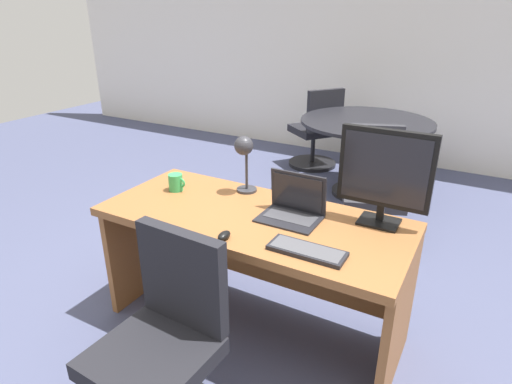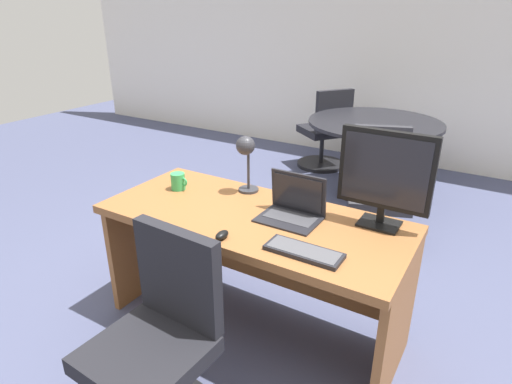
% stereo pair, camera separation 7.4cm
% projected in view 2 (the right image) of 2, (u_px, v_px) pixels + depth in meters
% --- Properties ---
extents(ground, '(12.00, 12.00, 0.00)m').
position_uv_depth(ground, '(343.00, 225.00, 3.76)').
color(ground, '#474C6B').
extents(back_wall, '(10.00, 0.10, 2.80)m').
position_uv_depth(back_wall, '(418.00, 41.00, 4.78)').
color(back_wall, silver).
rests_on(back_wall, ground).
extents(desk, '(1.65, 0.72, 0.73)m').
position_uv_depth(desk, '(257.00, 244.00, 2.40)').
color(desk, brown).
rests_on(desk, ground).
extents(monitor, '(0.45, 0.16, 0.49)m').
position_uv_depth(monitor, '(385.00, 174.00, 2.08)').
color(monitor, black).
rests_on(monitor, desk).
extents(laptop, '(0.31, 0.24, 0.23)m').
position_uv_depth(laptop, '(294.00, 204.00, 2.25)').
color(laptop, black).
rests_on(laptop, desk).
extents(keyboard, '(0.35, 0.13, 0.02)m').
position_uv_depth(keyboard, '(304.00, 251.00, 1.93)').
color(keyboard, black).
rests_on(keyboard, desk).
extents(mouse, '(0.05, 0.08, 0.04)m').
position_uv_depth(mouse, '(222.00, 235.00, 2.05)').
color(mouse, black).
rests_on(mouse, desk).
extents(desk_lamp, '(0.12, 0.14, 0.35)m').
position_uv_depth(desk_lamp, '(246.00, 153.00, 2.48)').
color(desk_lamp, '#2D2D33').
rests_on(desk_lamp, desk).
extents(coffee_mug, '(0.11, 0.08, 0.10)m').
position_uv_depth(coffee_mug, '(178.00, 181.00, 2.60)').
color(coffee_mug, green).
rests_on(coffee_mug, desk).
extents(office_chair, '(0.56, 0.56, 0.91)m').
position_uv_depth(office_chair, '(158.00, 355.00, 1.86)').
color(office_chair, black).
rests_on(office_chair, ground).
extents(meeting_table, '(1.25, 1.25, 0.76)m').
position_uv_depth(meeting_table, '(373.00, 140.00, 4.13)').
color(meeting_table, black).
rests_on(meeting_table, ground).
extents(meeting_chair_near, '(0.65, 0.65, 0.93)m').
position_uv_depth(meeting_chair_near, '(325.00, 136.00, 4.97)').
color(meeting_chair_near, black).
rests_on(meeting_chair_near, ground).
extents(meeting_chair_far, '(0.59, 0.61, 0.90)m').
position_uv_depth(meeting_chair_far, '(377.00, 198.00, 3.42)').
color(meeting_chair_far, black).
rests_on(meeting_chair_far, ground).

